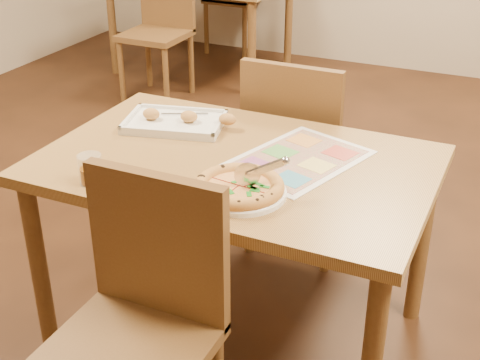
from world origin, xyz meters
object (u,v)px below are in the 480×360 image
at_px(pizza_cutter, 260,170).
at_px(appetizer_tray, 178,122).
at_px(menu, 298,159).
at_px(dining_table, 236,182).
at_px(pizza, 239,187).
at_px(chair_near, 143,297).
at_px(chair_far, 297,136).
at_px(plate, 240,193).
at_px(bg_chair_near, 161,15).
at_px(glass_tumbler, 91,171).

xyz_separation_m(pizza_cutter, appetizer_tray, (-0.49, 0.37, -0.07)).
distance_m(appetizer_tray, menu, 0.52).
bearing_deg(dining_table, appetizer_tray, 151.75).
bearing_deg(pizza, dining_table, 116.87).
bearing_deg(chair_near, chair_far, 90.00).
xyz_separation_m(plate, pizza_cutter, (0.06, 0.02, 0.08)).
xyz_separation_m(dining_table, menu, (0.19, 0.09, 0.09)).
height_order(pizza_cutter, appetizer_tray, pizza_cutter).
relative_size(chair_near, bg_chair_near, 1.00).
bearing_deg(pizza, chair_far, 97.77).
xyz_separation_m(chair_near, glass_tumbler, (-0.34, 0.26, 0.19)).
distance_m(chair_near, appetizer_tray, 0.85).
distance_m(chair_near, plate, 0.43).
bearing_deg(pizza_cutter, plate, 169.80).
height_order(dining_table, glass_tumbler, glass_tumbler).
bearing_deg(chair_far, pizza, 97.77).
height_order(pizza, pizza_cutter, pizza_cutter).
relative_size(pizza, pizza_cutter, 1.96).
xyz_separation_m(glass_tumbler, menu, (0.53, 0.42, -0.04)).
bearing_deg(chair_far, glass_tumbler, 70.24).
xyz_separation_m(chair_near, plate, (0.11, 0.38, 0.16)).
xyz_separation_m(chair_far, appetizer_tray, (-0.32, -0.43, 0.17)).
bearing_deg(pizza_cutter, glass_tumbler, 166.40).
distance_m(dining_table, appetizer_tray, 0.38).
bearing_deg(chair_near, glass_tumbler, 142.20).
relative_size(dining_table, menu, 2.81).
bearing_deg(menu, chair_far, 110.08).
relative_size(bg_chair_near, pizza_cutter, 3.36).
height_order(plate, pizza_cutter, pizza_cutter).
xyz_separation_m(chair_near, pizza, (0.11, 0.38, 0.18)).
bearing_deg(menu, bg_chair_near, 130.25).
bearing_deg(menu, dining_table, -155.73).
distance_m(pizza_cutter, menu, 0.30).
relative_size(pizza_cutter, appetizer_tray, 0.33).
distance_m(pizza, pizza_cutter, 0.08).
bearing_deg(glass_tumbler, dining_table, 45.11).
relative_size(chair_far, appetizer_tray, 1.09).
height_order(chair_near, pizza, chair_near).
xyz_separation_m(bg_chair_near, plate, (1.71, -2.42, 0.16)).
height_order(chair_near, bg_chair_near, same).
distance_m(chair_near, pizza, 0.44).
relative_size(plate, glass_tumbler, 2.99).
height_order(plate, menu, plate).
xyz_separation_m(bg_chair_near, glass_tumbler, (1.26, -2.54, 0.19)).
xyz_separation_m(dining_table, chair_far, (-0.00, 0.60, -0.07)).
height_order(pizza_cutter, glass_tumbler, pizza_cutter).
xyz_separation_m(chair_far, pizza_cutter, (0.17, -0.80, 0.24)).
relative_size(chair_far, pizza_cutter, 3.36).
bearing_deg(chair_near, menu, 74.63).
height_order(bg_chair_near, pizza_cutter, bg_chair_near).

